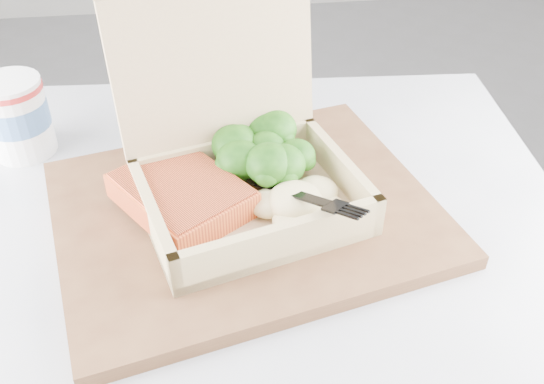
{
  "coord_description": "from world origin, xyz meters",
  "views": [
    {
      "loc": [
        -0.09,
        -0.84,
        1.11
      ],
      "look_at": [
        -0.03,
        -0.38,
        0.74
      ],
      "focal_mm": 40.0,
      "sensor_mm": 36.0,
      "label": 1
    }
  ],
  "objects": [
    {
      "name": "salmon_fillet",
      "position": [
        -0.12,
        -0.37,
        0.74
      ],
      "size": [
        0.15,
        0.16,
        0.03
      ],
      "primitive_type": "cube",
      "rotation": [
        0.0,
        0.0,
        0.6
      ],
      "color": "orange",
      "rests_on": "takeout_container"
    },
    {
      "name": "broccoli_pile",
      "position": [
        -0.03,
        -0.32,
        0.75
      ],
      "size": [
        0.12,
        0.12,
        0.04
      ],
      "primitive_type": null,
      "color": "#357D1B",
      "rests_on": "takeout_container"
    },
    {
      "name": "receipt",
      "position": [
        -0.01,
        -0.18,
        0.7
      ],
      "size": [
        0.11,
        0.14,
        0.0
      ],
      "primitive_type": "cube",
      "rotation": [
        0.0,
        0.0,
        -0.4
      ],
      "color": "silver",
      "rests_on": "cafe_table"
    },
    {
      "name": "mashed_potatoes",
      "position": [
        -0.01,
        -0.39,
        0.74
      ],
      "size": [
        0.09,
        0.08,
        0.03
      ],
      "primitive_type": "ellipsoid",
      "color": "beige",
      "rests_on": "takeout_container"
    },
    {
      "name": "paper_cup",
      "position": [
        -0.3,
        -0.21,
        0.75
      ],
      "size": [
        0.07,
        0.07,
        0.09
      ],
      "color": "white",
      "rests_on": "cafe_table"
    },
    {
      "name": "plastic_fork",
      "position": [
        -0.02,
        -0.38,
        0.75
      ],
      "size": [
        0.1,
        0.13,
        0.03
      ],
      "rotation": [
        0.0,
        0.0,
        3.76
      ],
      "color": "black",
      "rests_on": "mashed_potatoes"
    },
    {
      "name": "cafe_table",
      "position": [
        -0.07,
        -0.42,
        0.52
      ],
      "size": [
        0.76,
        0.76,
        0.7
      ],
      "rotation": [
        0.0,
        0.0,
        -0.07
      ],
      "color": "black",
      "rests_on": "floor"
    },
    {
      "name": "floor",
      "position": [
        0.0,
        0.0,
        0.0
      ],
      "size": [
        4.0,
        4.0,
        0.0
      ],
      "primitive_type": "plane",
      "color": "gray",
      "rests_on": "ground"
    },
    {
      "name": "takeout_container",
      "position": [
        -0.06,
        -0.35,
        0.76
      ],
      "size": [
        0.25,
        0.24,
        0.2
      ],
      "rotation": [
        0.0,
        0.0,
        0.27
      ],
      "color": "tan",
      "rests_on": "serving_tray"
    },
    {
      "name": "serving_tray",
      "position": [
        -0.06,
        -0.37,
        0.71
      ],
      "size": [
        0.43,
        0.38,
        0.02
      ],
      "primitive_type": "cube",
      "rotation": [
        0.0,
        0.0,
        0.23
      ],
      "color": "brown",
      "rests_on": "cafe_table"
    }
  ]
}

